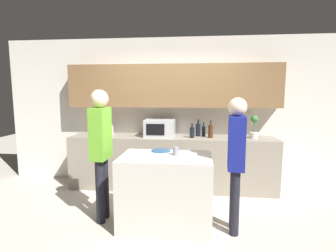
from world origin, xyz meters
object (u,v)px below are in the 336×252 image
bottle_1 (198,130)px  cup_0 (176,151)px  bottle_0 (192,132)px  microwave (160,128)px  bottle_2 (204,131)px  plate_on_island (161,151)px  bottle_3 (211,131)px  person_center (101,144)px  toaster (105,130)px  person_left (236,154)px  potted_plant (254,127)px

bottle_1 → cup_0: 1.40m
bottle_0 → cup_0: (-0.18, -1.20, -0.06)m
microwave → bottle_2: (0.77, 0.10, -0.05)m
cup_0 → bottle_1: bearing=78.1°
bottle_1 → plate_on_island: size_ratio=1.16×
bottle_3 → cup_0: bottle_3 is taller
bottle_0 → person_center: bearing=-133.4°
bottle_0 → bottle_2: bearing=40.2°
toaster → bottle_0: size_ratio=1.04×
cup_0 → person_left: 0.75m
plate_on_island → cup_0: (0.22, -0.20, 0.05)m
bottle_1 → bottle_0: bearing=-121.5°
toaster → bottle_2: bottle_2 is taller
plate_on_island → bottle_0: bearing=68.0°
toaster → bottle_2: bearing=3.2°
bottle_0 → microwave: bearing=172.9°
bottle_0 → plate_on_island: bottle_0 is taller
bottle_1 → plate_on_island: (-0.51, -1.17, -0.13)m
bottle_0 → bottle_3: (0.32, 0.04, 0.02)m
bottle_3 → plate_on_island: bearing=-124.9°
bottle_0 → bottle_1: bearing=58.5°
cup_0 → person_center: person_center is taller
bottle_0 → bottle_1: size_ratio=0.82×
plate_on_island → person_left: bearing=-19.4°
toaster → microwave: bearing=-0.1°
bottle_0 → plate_on_island: bearing=-112.0°
bottle_0 → toaster: bearing=177.4°
toaster → person_center: (0.41, -1.30, 0.03)m
toaster → cup_0: toaster is taller
bottle_1 → person_left: 1.57m
plate_on_island → toaster: bearing=137.6°
cup_0 → person_center: size_ratio=0.06×
plate_on_island → person_left: 1.01m
person_center → cup_0: bearing=93.6°
microwave → person_center: (-0.59, -1.30, -0.03)m
microwave → cup_0: size_ratio=4.75×
bottle_2 → person_left: (0.35, -1.50, -0.04)m
bottle_1 → cup_0: size_ratio=2.76×
potted_plant → bottle_3: potted_plant is taller
bottle_2 → bottle_3: 0.18m
bottle_2 → toaster: bearing=-176.8°
toaster → bottle_3: bearing=-1.1°
toaster → cup_0: 1.88m
microwave → person_left: 1.80m
person_center → bottle_1: bearing=139.6°
bottle_3 → microwave: bearing=177.8°
plate_on_island → cup_0: size_ratio=2.37×
person_left → plate_on_island: bearing=75.6°
bottle_3 → person_center: person_center is taller
cup_0 → person_left: person_left is taller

